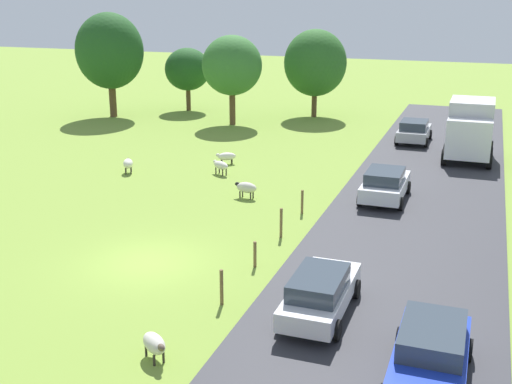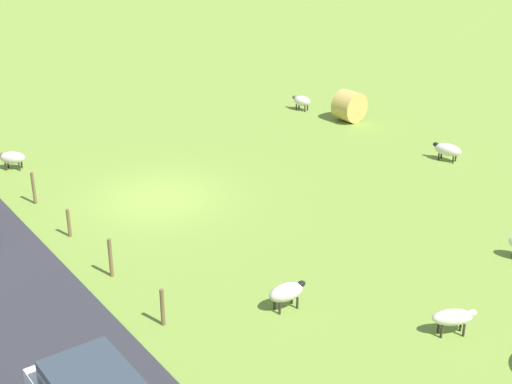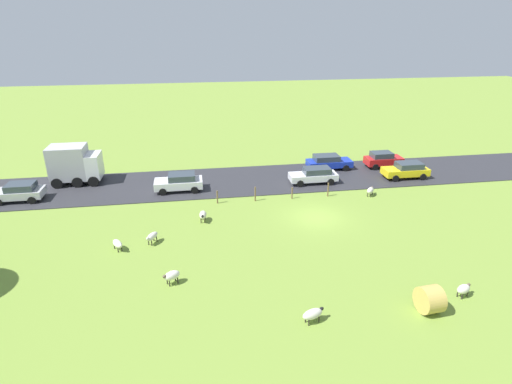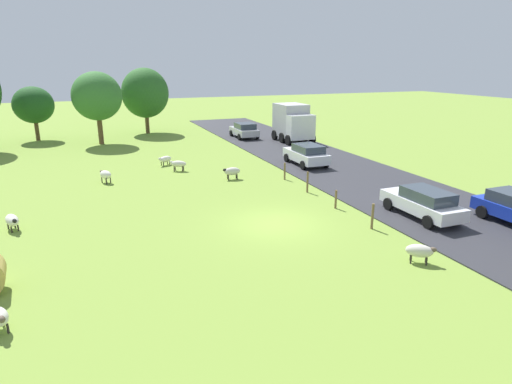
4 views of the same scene
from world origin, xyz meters
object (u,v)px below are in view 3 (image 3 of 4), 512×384
at_px(sheep_0, 172,276).
at_px(sheep_4, 313,314).
at_px(sheep_1, 370,190).
at_px(sheep_6, 203,215).
at_px(car_3, 383,159).
at_px(car_2, 314,175).
at_px(hay_bale_0, 430,299).
at_px(car_5, 179,182).
at_px(sheep_3, 464,289).
at_px(car_4, 406,170).
at_px(truck_0, 74,164).
at_px(sheep_2, 152,236).
at_px(sheep_5, 118,244).
at_px(car_0, 328,162).
at_px(car_1, 19,192).

xyz_separation_m(sheep_0, sheep_4, (-4.53, -7.22, -0.07)).
height_order(sheep_1, sheep_4, sheep_1).
height_order(sheep_6, car_3, car_3).
height_order(sheep_6, car_2, car_2).
distance_m(hay_bale_0, car_5, 23.36).
xyz_separation_m(sheep_3, car_4, (18.24, -6.07, 0.37)).
bearing_deg(sheep_3, car_5, 40.83).
bearing_deg(truck_0, sheep_3, -130.57).
height_order(sheep_2, sheep_5, sheep_2).
distance_m(sheep_1, sheep_4, 18.13).
height_order(sheep_3, sheep_5, sheep_3).
relative_size(sheep_6, car_0, 0.26).
bearing_deg(sheep_4, truck_0, 36.33).
bearing_deg(car_1, car_4, -89.96).
relative_size(sheep_3, car_5, 0.25).
xyz_separation_m(sheep_5, car_3, (13.33, -25.10, 0.42)).
xyz_separation_m(sheep_3, sheep_5, (8.32, 19.87, -0.01)).
bearing_deg(car_4, sheep_0, 123.02).
bearing_deg(sheep_5, car_5, -21.73).
bearing_deg(sheep_3, sheep_6, 49.99).
xyz_separation_m(sheep_0, car_3, (17.85, -21.38, 0.34)).
bearing_deg(car_2, car_3, -68.40).
distance_m(car_2, car_4, 9.33).
relative_size(sheep_0, car_3, 0.29).
bearing_deg(sheep_4, car_2, -16.61).
distance_m(sheep_0, sheep_3, 16.59).
xyz_separation_m(sheep_6, car_2, (6.52, -10.77, 0.29)).
bearing_deg(car_3, sheep_2, 119.18).
xyz_separation_m(sheep_2, car_2, (9.41, -14.39, 0.30)).
height_order(sheep_1, car_3, car_3).
xyz_separation_m(sheep_0, car_1, (14.42, 13.25, 0.30)).
distance_m(sheep_3, car_2, 18.58).
height_order(car_0, car_2, car_0).
bearing_deg(car_2, sheep_3, -169.91).
relative_size(car_3, car_4, 0.87).
xyz_separation_m(sheep_1, sheep_4, (-15.30, 9.73, -0.02)).
distance_m(car_0, car_5, 15.63).
height_order(sheep_2, car_4, car_4).
bearing_deg(sheep_5, hay_bale_0, -117.98).
relative_size(hay_bale_0, car_1, 0.36).
xyz_separation_m(hay_bale_0, car_0, (22.78, -1.95, 0.11)).
xyz_separation_m(car_1, car_3, (3.43, -34.62, 0.04)).
relative_size(sheep_4, sheep_6, 1.08).
height_order(sheep_0, car_1, car_1).
bearing_deg(car_3, sheep_6, 117.16).
height_order(sheep_3, car_2, car_2).
xyz_separation_m(car_1, car_5, (0.15, -13.53, 0.02)).
bearing_deg(car_3, sheep_1, 148.01).
relative_size(sheep_2, car_1, 0.30).
bearing_deg(sheep_1, car_4, -55.11).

